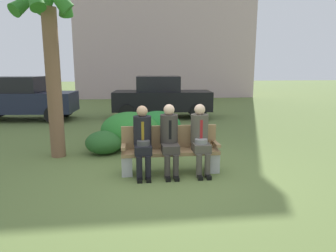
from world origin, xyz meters
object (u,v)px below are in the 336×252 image
Objects in this scene: seated_man_left at (143,137)px; seated_man_right at (200,135)px; park_bench at (170,151)px; seated_man_middle at (170,136)px; shrub_near_bench at (158,125)px; shrub_far_lawn at (104,142)px; building_backdrop at (161,10)px; palm_tree_tall at (49,24)px; parked_car_far at (161,97)px; parked_car_near at (22,99)px; shrub_mid_lawn at (130,130)px.

seated_man_right reaches higher than seated_man_left.
park_bench is 0.35m from seated_man_middle.
shrub_near_bench is at bearing 101.17° from seated_man_right.
building_backdrop is (3.06, 16.68, 5.94)m from shrub_far_lawn.
seated_man_middle is 2.13m from shrub_far_lawn.
seated_man_left is at bearing -37.97° from palm_tree_tall.
parked_car_far is at bearing 60.51° from palm_tree_tall.
seated_man_right is at bearing -78.83° from shrub_near_bench.
seated_man_right is 0.33× the size of parked_car_near.
parked_car_far is 0.32× the size of building_backdrop.
shrub_far_lawn is at bearing -110.14° from parked_car_far.
parked_car_far reaches higher than seated_man_left.
seated_man_middle reaches higher than shrub_near_bench.
seated_man_right is at bearing -26.33° from palm_tree_tall.
building_backdrop reaches higher than park_bench.
building_backdrop is at bearing 76.18° from palm_tree_tall.
palm_tree_tall is at bearing 150.86° from park_bench.
palm_tree_tall is (-3.03, 1.50, 2.20)m from seated_man_right.
shrub_mid_lawn is at bearing 39.42° from shrub_far_lawn.
palm_tree_tall is at bearing -103.82° from building_backdrop.
park_bench is at bearing -53.48° from parked_car_near.
palm_tree_tall is (-1.92, 1.50, 2.20)m from seated_man_left.
seated_man_right is at bearing -38.66° from shrub_far_lawn.
seated_man_left is 3.29m from palm_tree_tall.
seated_man_left reaches higher than shrub_near_bench.
seated_man_middle is 6.72m from parked_car_far.
palm_tree_tall is 6.18m from parked_car_near.
shrub_mid_lawn is (-0.25, 2.07, -0.28)m from seated_man_left.
parked_car_near reaches higher than park_bench.
park_bench is at bearing -68.04° from shrub_mid_lawn.
building_backdrop is (2.45, 16.18, 5.76)m from shrub_mid_lawn.
parked_car_far is 12.79m from building_backdrop.
palm_tree_tall reaches higher than park_bench.
parked_car_far reaches higher than shrub_far_lawn.
shrub_mid_lawn is 6.26m from parked_car_near.
palm_tree_tall reaches higher than seated_man_middle.
parked_car_near is 14.29m from building_backdrop.
shrub_near_bench is at bearing -96.16° from building_backdrop.
seated_man_left is 0.11× the size of building_backdrop.
parked_car_far reaches higher than shrub_mid_lawn.
park_bench is 3.78m from palm_tree_tall.
shrub_near_bench is 1.91m from shrub_far_lawn.
seated_man_right is 2.56m from shrub_far_lawn.
seated_man_left is 0.51m from seated_man_middle.
seated_man_left is 1.85m from shrub_far_lawn.
seated_man_right is 1.51× the size of shrub_far_lawn.
seated_man_middle is at bearing -69.85° from shrub_mid_lawn.
seated_man_right is 0.33× the size of parked_car_far.
parked_car_near is 1.00× the size of parked_car_far.
parked_car_near reaches higher than shrub_near_bench.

